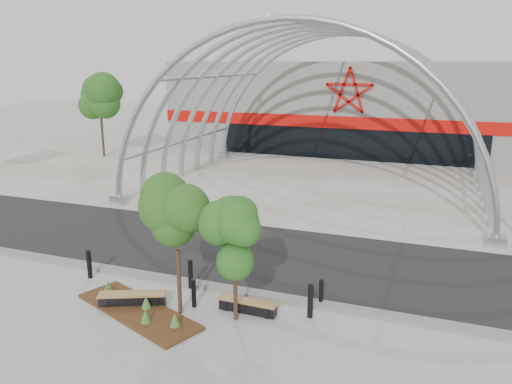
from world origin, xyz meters
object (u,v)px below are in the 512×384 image
(bench_0, at_px, (133,300))
(street_tree_1, at_px, (235,237))
(bench_1, at_px, (248,306))
(street_tree_0, at_px, (177,224))
(bollard_2, at_px, (194,293))

(bench_0, bearing_deg, street_tree_1, 5.87)
(street_tree_1, distance_m, bench_0, 4.47)
(bench_1, bearing_deg, bench_0, -165.84)
(street_tree_0, distance_m, street_tree_1, 1.92)
(bollard_2, bearing_deg, bench_1, 8.73)
(street_tree_0, relative_size, bench_1, 2.15)
(street_tree_0, xyz_separation_m, street_tree_1, (1.88, 0.24, -0.30))
(street_tree_0, distance_m, bench_1, 3.66)
(bench_0, xyz_separation_m, bollard_2, (1.97, 0.68, 0.26))
(street_tree_0, relative_size, street_tree_1, 1.10)
(street_tree_1, height_order, bench_0, street_tree_1)
(street_tree_0, relative_size, bench_0, 1.90)
(street_tree_1, relative_size, bollard_2, 3.95)
(bench_0, distance_m, bench_1, 3.94)
(street_tree_1, bearing_deg, street_tree_0, -172.87)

